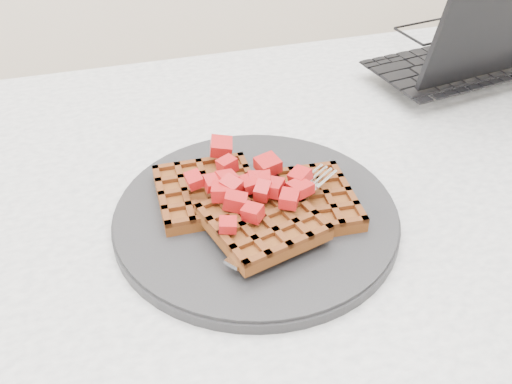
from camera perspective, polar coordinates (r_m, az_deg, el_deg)
table at (r=0.75m, az=6.26°, el=-6.54°), size 1.20×0.80×0.75m
plate at (r=0.61m, az=0.00°, el=-2.36°), size 0.31×0.31×0.02m
waffles at (r=0.60m, az=0.12°, el=-1.17°), size 0.21×0.19×0.03m
strawberry_pile at (r=0.59m, az=0.00°, el=1.08°), size 0.15×0.15×0.02m
fork at (r=0.59m, az=3.47°, el=-2.40°), size 0.16×0.12×0.02m
laptop at (r=0.99m, az=20.86°, el=13.70°), size 0.40×0.32×0.25m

